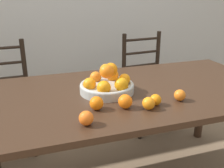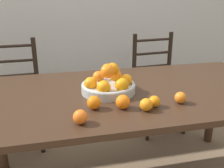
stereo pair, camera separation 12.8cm
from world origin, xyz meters
The scene contains 10 objects.
dining_table centered at (0.00, 0.00, 0.64)m, with size 1.91×0.94×0.72m.
fruit_bowl centered at (-0.13, 0.01, 0.77)m, with size 0.33×0.33×0.18m.
orange_loose_0 centered at (0.00, -0.29, 0.75)m, with size 0.07×0.07×0.07m.
orange_loose_1 centered at (-0.11, -0.24, 0.76)m, with size 0.08×0.08×0.08m.
orange_loose_2 centered at (-0.34, -0.35, 0.75)m, with size 0.07×0.07×0.07m.
orange_loose_3 centered at (-0.26, -0.21, 0.76)m, with size 0.07×0.07×0.07m.
orange_loose_4 centered at (0.06, -0.25, 0.75)m, with size 0.06×0.06×0.06m.
orange_loose_5 centered at (0.21, -0.24, 0.75)m, with size 0.06×0.06×0.06m.
chair_left centered at (-0.79, 0.77, 0.45)m, with size 0.44×0.42×0.91m.
chair_right centered at (0.51, 0.77, 0.45)m, with size 0.45×0.43×0.91m.
Camera 1 is at (-0.57, -1.40, 1.31)m, focal length 42.00 mm.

